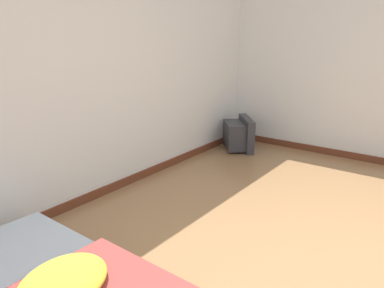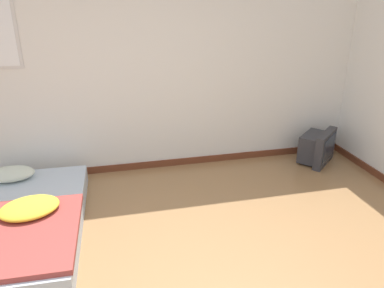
% 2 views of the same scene
% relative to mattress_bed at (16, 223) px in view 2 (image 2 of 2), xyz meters
% --- Properties ---
extents(wall_back, '(8.29, 0.08, 2.60)m').
position_rel_mattress_bed_xyz_m(wall_back, '(1.23, 1.23, 1.16)').
color(wall_back, white).
rests_on(wall_back, ground_plane).
extents(mattress_bed, '(1.27, 2.04, 0.36)m').
position_rel_mattress_bed_xyz_m(mattress_bed, '(0.00, 0.00, 0.00)').
color(mattress_bed, silver).
rests_on(mattress_bed, ground_plane).
extents(crt_tv, '(0.63, 0.62, 0.45)m').
position_rel_mattress_bed_xyz_m(crt_tv, '(3.68, 0.86, 0.08)').
color(crt_tv, '#333338').
rests_on(crt_tv, ground_plane).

